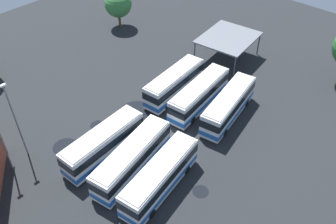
% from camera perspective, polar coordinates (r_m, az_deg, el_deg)
% --- Properties ---
extents(ground_plane, '(91.31, 91.31, 0.00)m').
position_cam_1_polar(ground_plane, '(43.18, 0.20, -3.67)').
color(ground_plane, black).
extents(bus_row0_slot0, '(10.71, 4.07, 3.58)m').
position_cam_1_polar(bus_row0_slot0, '(36.47, -1.25, -10.18)').
color(bus_row0_slot0, silver).
rests_on(bus_row0_slot0, ground_plane).
extents(bus_row0_slot1, '(11.17, 4.40, 3.58)m').
position_cam_1_polar(bus_row0_slot1, '(38.25, -5.68, -7.28)').
color(bus_row0_slot1, silver).
rests_on(bus_row0_slot1, ground_plane).
extents(bus_row0_slot2, '(10.39, 3.12, 3.58)m').
position_cam_1_polar(bus_row0_slot2, '(40.22, -10.13, -4.85)').
color(bus_row0_slot2, silver).
rests_on(bus_row0_slot2, ground_plane).
extents(bus_row1_slot0, '(10.81, 4.30, 3.58)m').
position_cam_1_polar(bus_row1_slot0, '(45.01, 9.54, 1.04)').
color(bus_row1_slot0, silver).
rests_on(bus_row1_slot0, ground_plane).
extents(bus_row1_slot1, '(10.89, 3.70, 3.58)m').
position_cam_1_polar(bus_row1_slot1, '(46.26, 4.95, 2.77)').
color(bus_row1_slot1, silver).
rests_on(bus_row1_slot1, ground_plane).
extents(bus_row1_slot2, '(10.38, 3.45, 3.58)m').
position_cam_1_polar(bus_row1_slot2, '(48.12, 1.01, 4.62)').
color(bus_row1_slot2, silver).
rests_on(bus_row1_slot2, ground_plane).
extents(maintenance_shelter, '(9.39, 8.22, 3.76)m').
position_cam_1_polar(maintenance_shelter, '(55.58, 9.53, 11.46)').
color(maintenance_shelter, slate).
rests_on(maintenance_shelter, ground_plane).
extents(lamp_post_mid_lot, '(0.56, 0.28, 8.55)m').
position_cam_1_polar(lamp_post_mid_lot, '(39.89, -25.00, -3.73)').
color(lamp_post_mid_lot, slate).
rests_on(lamp_post_mid_lot, ground_plane).
extents(lamp_post_far_corner, '(0.56, 0.28, 9.66)m').
position_cam_1_polar(lamp_post_far_corner, '(40.64, -23.01, -1.02)').
color(lamp_post_far_corner, slate).
rests_on(lamp_post_far_corner, ground_plane).
extents(tree_east_edge, '(4.66, 4.66, 6.54)m').
position_cam_1_polar(tree_east_edge, '(64.79, -7.90, 16.60)').
color(tree_east_edge, brown).
rests_on(tree_east_edge, ground_plane).
extents(puddle_centre_drain, '(2.59, 2.59, 0.01)m').
position_cam_1_polar(puddle_centre_drain, '(49.80, 4.67, 3.19)').
color(puddle_centre_drain, black).
rests_on(puddle_centre_drain, ground_plane).
extents(puddle_near_shelter, '(1.69, 1.69, 0.01)m').
position_cam_1_polar(puddle_near_shelter, '(37.84, 5.17, -12.43)').
color(puddle_near_shelter, black).
rests_on(puddle_near_shelter, ground_plane).
extents(puddle_front_lane, '(1.96, 1.96, 0.01)m').
position_cam_1_polar(puddle_front_lane, '(45.22, -10.98, -2.12)').
color(puddle_front_lane, black).
rests_on(puddle_front_lane, ground_plane).
extents(puddle_between_rows, '(2.92, 2.92, 0.01)m').
position_cam_1_polar(puddle_between_rows, '(43.45, -15.91, -5.33)').
color(puddle_between_rows, black).
rests_on(puddle_between_rows, ground_plane).
extents(puddle_back_corner, '(3.98, 3.98, 0.01)m').
position_cam_1_polar(puddle_back_corner, '(46.72, -5.07, 0.22)').
color(puddle_back_corner, black).
rests_on(puddle_back_corner, ground_plane).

